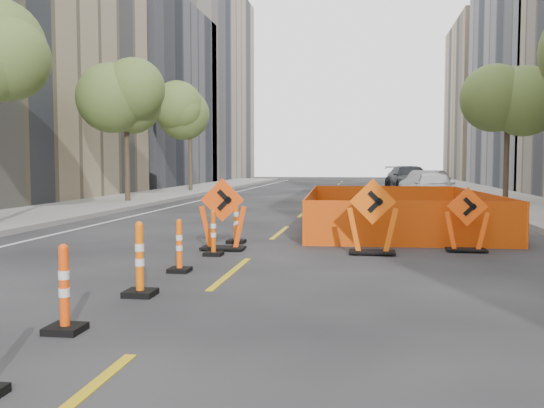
% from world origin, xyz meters
% --- Properties ---
extents(ground_plane, '(140.00, 140.00, 0.00)m').
position_xyz_m(ground_plane, '(0.00, 0.00, 0.00)').
color(ground_plane, black).
extents(sidewalk_left, '(4.00, 90.00, 0.15)m').
position_xyz_m(sidewalk_left, '(-9.00, 12.00, 0.07)').
color(sidewalk_left, gray).
rests_on(sidewalk_left, ground).
extents(bld_left_d, '(12.00, 16.00, 14.00)m').
position_xyz_m(bld_left_d, '(-17.00, 39.20, 7.00)').
color(bld_left_d, '#4C4C51').
rests_on(bld_left_d, ground).
extents(bld_left_e, '(12.00, 20.00, 20.00)m').
position_xyz_m(bld_left_e, '(-17.00, 55.60, 10.00)').
color(bld_left_e, gray).
rests_on(bld_left_e, ground).
extents(bld_right_e, '(12.00, 14.00, 16.00)m').
position_xyz_m(bld_right_e, '(17.00, 58.60, 8.00)').
color(bld_right_e, tan).
rests_on(bld_right_e, ground).
extents(tree_l_c, '(2.80, 2.80, 5.95)m').
position_xyz_m(tree_l_c, '(-8.40, 20.00, 4.53)').
color(tree_l_c, '#382B1E').
rests_on(tree_l_c, ground).
extents(tree_l_d, '(2.80, 2.80, 5.95)m').
position_xyz_m(tree_l_d, '(-8.40, 30.00, 4.53)').
color(tree_l_d, '#382B1E').
rests_on(tree_l_d, ground).
extents(tree_r_c, '(2.80, 2.80, 5.95)m').
position_xyz_m(tree_r_c, '(8.40, 22.00, 4.53)').
color(tree_r_c, '#382B1E').
rests_on(tree_r_c, ground).
extents(channelizer_3, '(0.39, 0.39, 1.00)m').
position_xyz_m(channelizer_3, '(-1.04, 0.16, 0.50)').
color(channelizer_3, '#F3440A').
rests_on(channelizer_3, ground).
extents(channelizer_4, '(0.42, 0.42, 1.07)m').
position_xyz_m(channelizer_4, '(-0.89, 2.05, 0.53)').
color(channelizer_4, '#E75E09').
rests_on(channelizer_4, ground).
extents(channelizer_5, '(0.36, 0.36, 0.92)m').
position_xyz_m(channelizer_5, '(-0.90, 3.94, 0.46)').
color(channelizer_5, '#FF570A').
rests_on(channelizer_5, ground).
extents(channelizer_6, '(0.37, 0.37, 0.93)m').
position_xyz_m(channelizer_6, '(-0.78, 5.84, 0.47)').
color(channelizer_6, '#D54E08').
rests_on(channelizer_6, ground).
extents(channelizer_7, '(0.41, 0.41, 1.05)m').
position_xyz_m(channelizer_7, '(-0.72, 7.73, 0.53)').
color(channelizer_7, '#FF620A').
rests_on(channelizer_7, ground).
extents(chevron_sign_left, '(1.09, 0.71, 1.56)m').
position_xyz_m(chevron_sign_left, '(-0.77, 6.61, 0.78)').
color(chevron_sign_left, '#E24309').
rests_on(chevron_sign_left, ground).
extents(chevron_sign_center, '(1.05, 0.63, 1.56)m').
position_xyz_m(chevron_sign_center, '(2.41, 6.48, 0.78)').
color(chevron_sign_center, '#EF580A').
rests_on(chevron_sign_center, ground).
extents(chevron_sign_right, '(0.93, 0.57, 1.38)m').
position_xyz_m(chevron_sign_right, '(4.39, 7.16, 0.69)').
color(chevron_sign_right, '#FF4C0A').
rests_on(chevron_sign_right, ground).
extents(safety_fence, '(5.28, 8.55, 1.04)m').
position_xyz_m(safety_fence, '(3.13, 11.79, 0.52)').
color(safety_fence, '#E84E0C').
rests_on(safety_fence, ground).
extents(parked_car_near, '(2.01, 4.46, 1.49)m').
position_xyz_m(parked_car_near, '(5.37, 22.36, 0.74)').
color(parked_car_near, white).
rests_on(parked_car_near, ground).
extents(parked_car_mid, '(3.09, 4.63, 1.44)m').
position_xyz_m(parked_car_mid, '(5.44, 27.34, 0.72)').
color(parked_car_mid, '#A6A5AA').
rests_on(parked_car_mid, ground).
extents(parked_car_far, '(3.22, 6.00, 1.65)m').
position_xyz_m(parked_car_far, '(4.99, 32.98, 0.83)').
color(parked_car_far, black).
rests_on(parked_car_far, ground).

